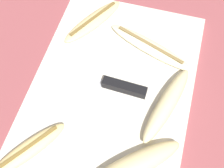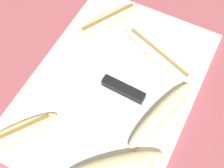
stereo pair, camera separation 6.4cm
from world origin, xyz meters
name	(u,v)px [view 2 (the right image)]	position (x,y,z in m)	size (l,w,h in m)	color
ground_plane	(112,89)	(0.00, 0.00, 0.00)	(4.00, 4.00, 0.00)	#93474C
cutting_board	(112,88)	(0.00, 0.00, 0.01)	(0.47, 0.33, 0.01)	silver
knife	(113,86)	(0.00, 0.00, 0.02)	(0.03, 0.22, 0.02)	black
banana_bright_far	(158,54)	(0.11, -0.06, 0.02)	(0.11, 0.21, 0.02)	beige
banana_soft_right	(161,114)	(-0.02, -0.12, 0.03)	(0.19, 0.09, 0.03)	beige
banana_ripe_center	(113,168)	(-0.15, -0.08, 0.03)	(0.16, 0.17, 0.03)	beige
banana_mellow_near	(108,19)	(0.15, 0.09, 0.02)	(0.17, 0.12, 0.02)	beige
banana_golden_short	(18,132)	(-0.18, 0.11, 0.02)	(0.15, 0.12, 0.02)	#EDD689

